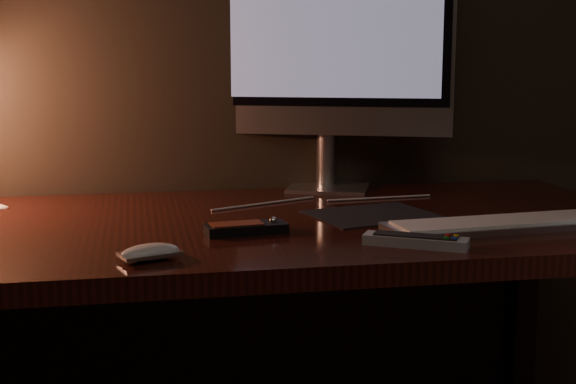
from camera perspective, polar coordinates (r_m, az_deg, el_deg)
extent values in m
cube|color=black|center=(1.62, -1.88, -2.69)|extent=(1.60, 0.75, 0.04)
cube|color=black|center=(2.26, 16.22, -9.37)|extent=(0.06, 0.06, 0.71)
cube|color=black|center=(2.02, -3.40, -8.22)|extent=(1.48, 0.02, 0.51)
cube|color=silver|center=(1.98, 2.91, 0.32)|extent=(0.24, 0.23, 0.01)
cylinder|color=silver|center=(2.00, 2.71, 2.39)|extent=(0.06, 0.06, 0.13)
cube|color=silver|center=(1.95, 3.04, 11.15)|extent=(0.56, 0.25, 0.48)
cube|color=black|center=(1.93, 3.20, 12.11)|extent=(0.52, 0.20, 0.41)
cube|color=#8086AF|center=(1.93, 3.22, 12.11)|extent=(0.48, 0.19, 0.36)
cube|color=silver|center=(1.59, 14.83, -2.20)|extent=(0.46, 0.16, 0.02)
cube|color=black|center=(1.67, 6.03, -1.61)|extent=(0.29, 0.25, 0.00)
ellipsoid|color=white|center=(1.32, -9.76, -4.39)|extent=(0.11, 0.08, 0.02)
cube|color=black|center=(1.50, -2.99, -2.62)|extent=(0.16, 0.07, 0.02)
cube|color=maroon|center=(1.49, -3.00, -2.26)|extent=(0.10, 0.06, 0.00)
sphere|color=silver|center=(1.49, -3.00, -2.20)|extent=(0.02, 0.02, 0.02)
cube|color=#9B9EA1|center=(1.41, 9.06, -3.48)|extent=(0.18, 0.13, 0.02)
cube|color=black|center=(1.41, 9.07, -3.09)|extent=(0.14, 0.10, 0.00)
cylinder|color=red|center=(1.41, 9.07, -2.98)|extent=(0.01, 0.01, 0.00)
cylinder|color=#0C8C19|center=(1.41, 9.07, -2.98)|extent=(0.01, 0.01, 0.00)
cylinder|color=gold|center=(1.41, 9.07, -2.98)|extent=(0.01, 0.01, 0.00)
cylinder|color=#1433BF|center=(1.41, 9.07, -2.98)|extent=(0.01, 0.01, 0.00)
cylinder|color=white|center=(1.80, 2.57, -0.69)|extent=(0.51, 0.12, 0.00)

